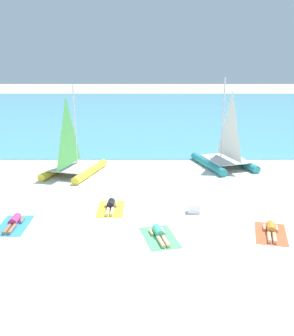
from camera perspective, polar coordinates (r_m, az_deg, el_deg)
The scene contains 13 objects.
ground_plane at distance 23.44m, azimuth 0.06°, elevation 0.81°, with size 120.00×120.00×0.00m, color silver.
ocean_water at distance 43.65m, azimuth 0.16°, elevation 8.18°, with size 120.00×40.00×0.05m, color #4C9EB7.
sailboat_yellow at distance 21.41m, azimuth -10.49°, elevation 0.96°, with size 3.28×4.15×4.74m.
sailboat_teal at distance 22.85m, azimuth 11.59°, elevation 1.99°, with size 3.49×4.40×5.01m.
towel_leftmost at distance 15.89m, azimuth -18.59°, elevation -7.90°, with size 1.10×1.90×0.01m, color #338CD8.
sunbather_leftmost at distance 15.90m, azimuth -18.56°, elevation -7.39°, with size 0.54×1.56×0.30m.
towel_center_left at distance 16.63m, azimuth -5.06°, elevation -5.95°, with size 1.10×1.90×0.01m, color yellow.
sunbather_center_left at distance 16.65m, azimuth -5.05°, elevation -5.46°, with size 0.54×1.56×0.30m.
towel_center_right at distance 14.16m, azimuth 2.10°, elevation -10.09°, with size 1.10×1.90×0.01m, color #4CB266.
sunbather_center_right at distance 14.16m, azimuth 2.03°, elevation -9.52°, with size 0.76×1.56×0.30m.
towel_rightmost at distance 15.12m, azimuth 17.84°, elevation -9.12°, with size 1.10×1.90×0.01m, color #EA5933.
sunbather_rightmost at distance 15.13m, azimuth 17.87°, elevation -8.58°, with size 0.75×1.56×0.30m.
cooler_box at distance 16.27m, azimuth 7.15°, elevation -5.87°, with size 0.50×0.36×0.36m, color white.
Camera 1 is at (0.08, -12.57, 6.34)m, focal length 41.84 mm.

